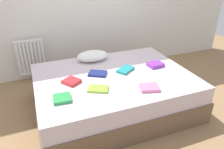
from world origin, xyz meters
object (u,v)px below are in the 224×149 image
(textbook_purple, at_px, (155,65))
(textbook_navy, at_px, (98,74))
(bed, at_px, (113,92))
(textbook_green, at_px, (62,98))
(textbook_teal, at_px, (125,70))
(textbook_pink, at_px, (149,88))
(radiator, at_px, (31,57))
(textbook_red, at_px, (71,81))
(pillow, at_px, (93,56))
(textbook_lime, at_px, (98,89))

(textbook_purple, relative_size, textbook_navy, 0.89)
(bed, bearing_deg, textbook_green, -154.64)
(textbook_teal, xyz_separation_m, textbook_navy, (-0.38, 0.03, -0.00))
(textbook_pink, xyz_separation_m, textbook_navy, (-0.44, 0.56, -0.00))
(bed, bearing_deg, radiator, 128.74)
(textbook_teal, bearing_deg, textbook_pink, -117.78)
(textbook_red, relative_size, textbook_navy, 0.81)
(bed, xyz_separation_m, radiator, (-0.96, 1.20, 0.17))
(pillow, distance_m, textbook_pink, 1.08)
(textbook_pink, height_order, textbook_red, textbook_red)
(pillow, xyz_separation_m, textbook_green, (-0.60, -0.88, -0.05))
(textbook_teal, distance_m, textbook_red, 0.74)
(textbook_teal, height_order, textbook_lime, textbook_teal)
(pillow, relative_size, textbook_teal, 1.88)
(textbook_purple, height_order, textbook_teal, textbook_purple)
(pillow, relative_size, textbook_lime, 2.02)
(textbook_green, bearing_deg, bed, 29.96)
(radiator, xyz_separation_m, textbook_red, (0.42, -1.21, 0.10))
(pillow, xyz_separation_m, textbook_purple, (0.75, -0.52, -0.04))
(pillow, bearing_deg, textbook_lime, -102.62)
(pillow, height_order, textbook_lime, pillow)
(textbook_purple, xyz_separation_m, textbook_teal, (-0.45, 0.02, -0.01))
(textbook_red, bearing_deg, textbook_lime, -81.26)
(pillow, bearing_deg, radiator, 142.42)
(radiator, bearing_deg, pillow, -37.58)
(radiator, relative_size, pillow, 1.28)
(textbook_navy, bearing_deg, textbook_pink, -21.94)
(pillow, height_order, textbook_navy, pillow)
(textbook_green, relative_size, textbook_teal, 0.74)
(radiator, xyz_separation_m, textbook_purple, (1.60, -1.17, 0.10))
(bed, relative_size, textbook_pink, 9.28)
(pillow, xyz_separation_m, textbook_teal, (0.30, -0.50, -0.05))
(bed, distance_m, textbook_lime, 0.49)
(textbook_green, bearing_deg, textbook_red, 67.42)
(pillow, height_order, textbook_teal, pillow)
(bed, bearing_deg, textbook_lime, -136.74)
(textbook_purple, bearing_deg, bed, 176.62)
(textbook_teal, relative_size, textbook_lime, 1.07)
(textbook_teal, height_order, textbook_pink, textbook_pink)
(textbook_pink, relative_size, textbook_red, 1.18)
(pillow, xyz_separation_m, textbook_navy, (-0.07, -0.47, -0.06))
(bed, height_order, pillow, pillow)
(radiator, xyz_separation_m, pillow, (0.85, -0.65, 0.15))
(pillow, relative_size, textbook_navy, 2.04)
(textbook_teal, distance_m, textbook_pink, 0.53)
(bed, relative_size, textbook_teal, 8.14)
(textbook_purple, distance_m, textbook_navy, 0.83)
(textbook_pink, relative_size, textbook_lime, 0.94)
(textbook_red, bearing_deg, textbook_teal, -29.37)
(textbook_purple, relative_size, textbook_pink, 0.94)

